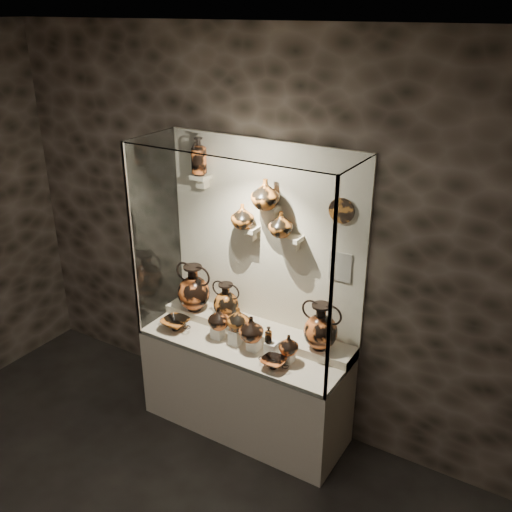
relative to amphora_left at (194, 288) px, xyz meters
The scene contains 36 objects.
wall_back 0.79m from the amphora_left, 18.41° to the left, with size 5.00×0.02×3.20m, color black.
plinth 0.93m from the amphora_left, 12.05° to the right, with size 1.70×0.60×0.80m, color beige.
front_tier 0.67m from the amphora_left, 12.05° to the right, with size 1.68×0.58×0.03m, color #C5B498.
rear_tier 0.64m from the amphora_left, ahead, with size 1.70×0.25×0.10m, color #C5B498.
back_panel 0.79m from the amphora_left, 17.96° to the left, with size 1.70×0.03×1.60m, color beige.
glass_front 0.87m from the amphora_left, 35.71° to the right, with size 1.70×0.01×1.60m, color white.
glass_left 0.57m from the amphora_left, 154.33° to the right, with size 0.01×0.60×1.60m, color white.
glass_right 1.52m from the amphora_left, ahead, with size 0.01×0.60×1.60m, color white.
glass_top 1.42m from the amphora_left, 12.05° to the right, with size 1.70×0.60×0.01m, color white.
frame_post_left 0.69m from the amphora_left, 121.48° to the right, with size 0.02×0.02×1.60m, color gray.
frame_post_right 1.56m from the amphora_left, 16.23° to the right, with size 0.02×0.02×1.60m, color gray.
pedestal_a 0.46m from the amphora_left, 25.57° to the right, with size 0.09×0.09×0.10m, color silver.
pedestal_b 0.60m from the amphora_left, 18.09° to the right, with size 0.09×0.09×0.13m, color silver.
pedestal_c 0.76m from the amphora_left, 13.93° to the right, with size 0.09×0.09×0.09m, color silver.
pedestal_d 0.91m from the amphora_left, 11.43° to the right, with size 0.09×0.09×0.12m, color silver.
pedestal_e 1.05m from the amphora_left, ahead, with size 0.09×0.09×0.08m, color silver.
bracket_ul 0.95m from the amphora_left, 72.68° to the left, with size 0.14×0.12×0.04m, color beige.
bracket_ca 0.78m from the amphora_left, 13.31° to the left, with size 0.14×0.12×0.04m, color beige.
bracket_cb 1.06m from the amphora_left, ahead, with size 0.10×0.12×0.04m, color beige.
bracket_cc 1.06m from the amphora_left, ahead, with size 0.14×0.12×0.04m, color beige.
amphora_left is the anchor object (origin of this frame).
amphora_mid 0.32m from the amphora_left, ahead, with size 0.25×0.25×0.32m, color #C46722, non-canonical shape.
amphora_right 1.18m from the amphora_left, ahead, with size 0.30×0.30×0.38m, color #D26128, non-canonical shape.
jug_a 0.44m from the amphora_left, 25.73° to the right, with size 0.17×0.17×0.18m, color #D26128.
jug_b 0.58m from the amphora_left, 16.12° to the right, with size 0.18×0.18×0.19m, color #C46722.
jug_c 0.72m from the amphora_left, 15.38° to the right, with size 0.20×0.20×0.20m, color #D26128.
jug_e 1.04m from the amphora_left, 10.58° to the right, with size 0.15×0.15×0.16m, color #D26128.
lekythos_small 0.87m from the amphora_left, 12.67° to the right, with size 0.07×0.07×0.15m, color #C46722, non-canonical shape.
kylix_left 0.33m from the amphora_left, 91.70° to the right, with size 0.29×0.24×0.11m, color #C46722, non-canonical shape.
kylix_right 1.03m from the amphora_left, 17.83° to the right, with size 0.24×0.20×0.10m, color #D26128, non-canonical shape.
lekythos_tall 1.13m from the amphora_left, 69.54° to the left, with size 0.13×0.13×0.33m, color #D26128, non-canonical shape.
ovoid_vase_a 0.84m from the amphora_left, ahead, with size 0.18×0.18×0.19m, color #C46722.
ovoid_vase_b 1.14m from the amphora_left, ahead, with size 0.21×0.21×0.22m, color #C46722.
ovoid_vase_c 1.06m from the amphora_left, ahead, with size 0.18×0.18×0.19m, color #C46722.
wall_plate 1.50m from the amphora_left, ahead, with size 0.19×0.19×0.02m, color #9B581E.
info_placard 1.32m from the amphora_left, ahead, with size 0.17×0.01×0.23m, color beige.
Camera 1 is at (2.10, -1.08, 3.30)m, focal length 40.00 mm.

